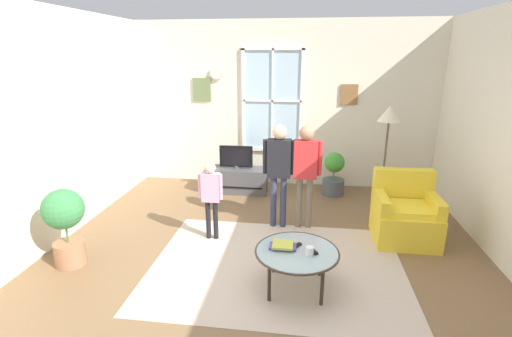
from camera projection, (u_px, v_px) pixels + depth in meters
ground_plane at (262, 273)px, 4.12m from camera, size 5.88×6.66×0.02m
back_wall at (282, 105)px, 6.62m from camera, size 5.28×0.17×2.88m
side_wall_left at (15, 138)px, 4.04m from camera, size 0.12×6.06×2.88m
area_rug at (277, 266)px, 4.24m from camera, size 2.83×2.14×0.01m
tv_stand at (236, 180)px, 6.49m from camera, size 1.06×0.42×0.43m
television at (236, 157)px, 6.36m from camera, size 0.57×0.08×0.39m
armchair at (405, 215)px, 4.79m from camera, size 0.76×0.74×0.87m
coffee_table at (297, 253)px, 3.74m from camera, size 0.86×0.86×0.43m
book_stack at (283, 245)px, 3.79m from camera, size 0.27×0.20×0.05m
cup at (310, 251)px, 3.65m from camera, size 0.08×0.08×0.09m
remote_near_books at (296, 246)px, 3.81m from camera, size 0.11×0.14×0.02m
remote_near_cup at (313, 251)px, 3.72m from camera, size 0.11×0.14×0.02m
person_black_shirt at (279, 164)px, 4.97m from camera, size 0.43×0.20×1.44m
person_red_shirt at (305, 165)px, 4.95m from camera, size 0.43×0.20×1.43m
person_pink_shirt at (211, 192)px, 4.70m from camera, size 0.31×0.14×1.04m
potted_plant_by_window at (334, 174)px, 6.32m from camera, size 0.37×0.37×0.73m
potted_plant_corner at (65, 221)px, 4.13m from camera, size 0.45×0.45×0.91m
floor_lamp at (388, 125)px, 5.24m from camera, size 0.32×0.32×1.63m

